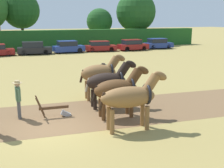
% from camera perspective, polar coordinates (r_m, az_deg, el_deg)
% --- Properties ---
extents(ground_plane, '(240.00, 240.00, 0.00)m').
position_cam_1_polar(ground_plane, '(11.69, -11.67, -8.97)').
color(ground_plane, '#998447').
extents(plowed_furrow_strip, '(28.94, 7.80, 0.01)m').
position_cam_1_polar(plowed_furrow_strip, '(13.03, -18.76, -7.06)').
color(plowed_furrow_strip, brown).
rests_on(plowed_furrow_strip, ground).
extents(hedgerow, '(61.98, 1.64, 2.80)m').
position_cam_1_polar(hedgerow, '(41.06, -21.03, 8.08)').
color(hedgerow, '#1E511E').
rests_on(hedgerow, ground).
extents(tree_center_right, '(5.68, 5.68, 8.54)m').
position_cam_1_polar(tree_center_right, '(47.30, -17.98, 14.06)').
color(tree_center_right, '#423323').
rests_on(tree_center_right, ground).
extents(tree_right, '(4.44, 4.44, 6.17)m').
position_cam_1_polar(tree_right, '(49.44, -2.55, 12.56)').
color(tree_right, '#4C3823').
rests_on(tree_right, ground).
extents(tree_far_right, '(6.87, 6.87, 9.01)m').
position_cam_1_polar(tree_far_right, '(50.57, 4.87, 14.38)').
color(tree_far_right, brown).
rests_on(tree_far_right, ground).
extents(draft_horse_lead_left, '(2.91, 1.14, 2.39)m').
position_cam_1_polar(draft_horse_lead_left, '(11.04, 3.87, -2.64)').
color(draft_horse_lead_left, brown).
rests_on(draft_horse_lead_left, ground).
extents(draft_horse_lead_right, '(2.71, 1.21, 2.35)m').
position_cam_1_polar(draft_horse_lead_right, '(12.48, 1.32, -1.07)').
color(draft_horse_lead_right, '#513319').
rests_on(draft_horse_lead_right, ground).
extents(draft_horse_trail_left, '(2.74, 1.18, 2.39)m').
position_cam_1_polar(draft_horse_trail_left, '(13.93, -0.68, 0.53)').
color(draft_horse_trail_left, black).
rests_on(draft_horse_trail_left, ground).
extents(draft_horse_trail_right, '(2.66, 1.24, 2.51)m').
position_cam_1_polar(draft_horse_trail_right, '(15.38, -2.34, 2.22)').
color(draft_horse_trail_right, brown).
rests_on(draft_horse_trail_right, ground).
extents(plow, '(1.59, 0.52, 1.13)m').
position_cam_1_polar(plow, '(12.96, -11.15, -5.24)').
color(plow, '#4C331E').
rests_on(plow, ground).
extents(farmer_at_plow, '(0.43, 0.67, 1.73)m').
position_cam_1_polar(farmer_at_plow, '(13.00, -18.54, -2.40)').
color(farmer_at_plow, '#4C4C4C').
rests_on(farmer_at_plow, ground).
extents(farmer_beside_team, '(0.59, 0.44, 1.73)m').
position_cam_1_polar(farmer_beside_team, '(17.13, -1.77, 1.90)').
color(farmer_beside_team, '#28334C').
rests_on(farmer_beside_team, ground).
extents(parked_car_center, '(4.30, 2.18, 1.59)m').
position_cam_1_polar(parked_car_center, '(36.82, -15.59, 6.98)').
color(parked_car_center, black).
rests_on(parked_car_center, ground).
extents(parked_car_center_right, '(4.01, 1.85, 1.58)m').
position_cam_1_polar(parked_car_center_right, '(37.77, -8.89, 7.45)').
color(parked_car_center_right, navy).
rests_on(parked_car_center_right, ground).
extents(parked_car_right, '(4.52, 2.55, 1.43)m').
position_cam_1_polar(parked_car_right, '(39.01, -2.40, 7.66)').
color(parked_car_right, maroon).
rests_on(parked_car_right, ground).
extents(parked_car_far_right, '(4.29, 1.76, 1.55)m').
position_cam_1_polar(parked_car_far_right, '(40.21, 4.21, 7.88)').
color(parked_car_far_right, maroon).
rests_on(parked_car_far_right, ground).
extents(parked_car_end_right, '(4.35, 2.02, 1.55)m').
position_cam_1_polar(parked_car_end_right, '(43.08, 9.31, 8.08)').
color(parked_car_end_right, navy).
rests_on(parked_car_end_right, ground).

